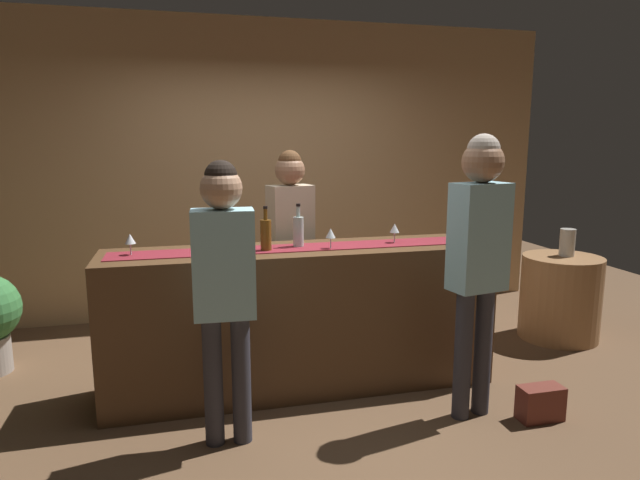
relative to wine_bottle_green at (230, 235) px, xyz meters
The scene contains 16 objects.
ground_plane 1.22m from the wine_bottle_green, ahead, with size 10.00×10.00×0.00m, color brown.
back_wall 1.99m from the wine_bottle_green, 75.76° to the left, with size 6.00×0.12×2.90m, color tan.
bar_counter 0.79m from the wine_bottle_green, ahead, with size 2.70×0.60×1.01m, color #543821.
counter_runner_cloth 0.49m from the wine_bottle_green, ahead, with size 2.56×0.28×0.01m, color maroon.
wine_bottle_green is the anchor object (origin of this frame).
wine_bottle_amber 0.24m from the wine_bottle_green, ahead, with size 0.07×0.07×0.30m.
wine_bottle_clear 0.47m from the wine_bottle_green, ahead, with size 0.07×0.07×0.30m.
wine_glass_near_customer 0.67m from the wine_bottle_green, ahead, with size 0.07×0.07×0.14m.
wine_glass_mid_counter 1.17m from the wine_bottle_green, ahead, with size 0.07×0.07×0.14m.
wine_glass_far_end 0.64m from the wine_bottle_green, behind, with size 0.07×0.07×0.14m.
bartender 0.79m from the wine_bottle_green, 48.12° to the left, with size 0.38×0.27×1.67m.
customer_sipping 1.60m from the wine_bottle_green, 25.26° to the right, with size 0.37×0.26×1.78m.
customer_browsing 0.65m from the wine_bottle_green, 98.55° to the right, with size 0.35×0.23×1.64m.
round_side_table 3.04m from the wine_bottle_green, ahead, with size 0.68×0.68×0.74m, color #996B42.
vase_on_side_table 3.01m from the wine_bottle_green, ahead, with size 0.13×0.13×0.24m, color #B7B2A8.
handbag 2.26m from the wine_bottle_green, 24.79° to the right, with size 0.28×0.14×0.22m, color brown.
Camera 1 is at (-0.79, -3.65, 1.75)m, focal length 31.01 mm.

